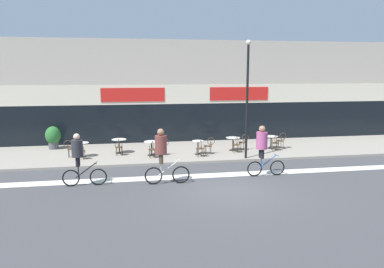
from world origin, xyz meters
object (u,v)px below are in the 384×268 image
at_px(cafe_chair_5_near, 275,142).
at_px(cyclist_0, 162,152).
at_px(cafe_chair_0_near, 81,150).
at_px(lamp_post, 247,92).
at_px(bistro_table_0, 82,147).
at_px(cafe_chair_4_side, 244,141).
at_px(bistro_table_4, 233,141).
at_px(cafe_chair_1_near, 119,146).
at_px(cafe_chair_2_side, 163,145).
at_px(cafe_chair_5_side, 281,139).
at_px(cyclist_1, 79,156).
at_px(bistro_table_1, 119,143).
at_px(cafe_chair_3_near, 200,147).
at_px(cafe_chair_2_near, 152,148).
at_px(planter_pot, 53,137).
at_px(cafe_chair_0_side, 70,148).
at_px(cafe_chair_4_near, 236,143).
at_px(cafe_chair_3_side, 209,145).
at_px(bistro_table_2, 152,145).
at_px(bistro_table_3, 198,145).
at_px(bistro_table_5, 271,140).
at_px(cyclist_2, 263,146).

xyz_separation_m(cafe_chair_5_near, cyclist_0, (-6.80, -4.85, 0.70)).
relative_size(cafe_chair_0_near, lamp_post, 0.15).
relative_size(bistro_table_0, cafe_chair_4_side, 0.84).
xyz_separation_m(bistro_table_4, cafe_chair_1_near, (-6.32, -0.25, -0.02)).
xyz_separation_m(cafe_chair_2_side, cyclist_0, (-0.50, -4.82, 0.70)).
distance_m(cafe_chair_5_side, lamp_post, 4.54).
bearing_deg(cafe_chair_0_near, cafe_chair_4_side, -76.69).
bearing_deg(cyclist_0, cyclist_1, 176.18).
bearing_deg(cyclist_1, bistro_table_1, 75.55).
bearing_deg(cafe_chair_0_near, cafe_chair_1_near, -64.51).
xyz_separation_m(cafe_chair_1_near, cafe_chair_4_side, (6.95, 0.26, 0.00)).
bearing_deg(cafe_chair_4_side, cafe_chair_3_near, 22.32).
distance_m(cafe_chair_2_near, planter_pot, 6.40).
distance_m(cafe_chair_0_side, cafe_chair_1_near, 2.49).
relative_size(cafe_chair_2_side, cafe_chair_4_side, 1.00).
distance_m(cafe_chair_4_near, cafe_chair_5_side, 3.04).
bearing_deg(cyclist_0, cafe_chair_0_side, 131.68).
height_order(cafe_chair_0_near, cafe_chair_5_side, same).
bearing_deg(cyclist_0, cafe_chair_5_near, 36.97).
distance_m(cafe_chair_0_near, lamp_post, 8.86).
height_order(cafe_chair_3_side, cyclist_1, cyclist_1).
xyz_separation_m(cafe_chair_3_near, cyclist_1, (-5.62, -3.74, 0.60)).
bearing_deg(bistro_table_0, cyclist_0, -54.15).
height_order(bistro_table_2, cafe_chair_4_near, cafe_chair_4_near).
relative_size(cafe_chair_5_side, planter_pot, 0.69).
height_order(cafe_chair_0_side, cafe_chair_2_side, same).
bearing_deg(cafe_chair_5_near, bistro_table_0, 95.57).
distance_m(bistro_table_3, planter_pot, 8.43).
height_order(bistro_table_5, cafe_chair_1_near, cafe_chair_1_near).
relative_size(bistro_table_3, planter_pot, 0.57).
relative_size(lamp_post, cyclist_2, 2.66).
relative_size(cafe_chair_1_near, cafe_chair_4_near, 1.00).
height_order(cafe_chair_3_side, cyclist_2, cyclist_2).
xyz_separation_m(cafe_chair_4_side, planter_pot, (-10.69, 2.19, 0.19)).
bearing_deg(bistro_table_0, cafe_chair_5_near, -1.42).
xyz_separation_m(cafe_chair_2_side, cafe_chair_5_near, (6.30, 0.03, 0.00)).
bearing_deg(lamp_post, cafe_chair_4_side, 75.57).
distance_m(cafe_chair_3_near, cyclist_1, 6.78).
distance_m(bistro_table_0, bistro_table_2, 3.58).
height_order(bistro_table_1, bistro_table_2, bistro_table_1).
bearing_deg(cafe_chair_3_near, cafe_chair_0_near, 83.06).
bearing_deg(cafe_chair_5_side, cafe_chair_5_near, 42.04).
xyz_separation_m(cafe_chair_4_near, cyclist_2, (-0.10, -4.27, 0.70)).
relative_size(bistro_table_0, cafe_chair_2_near, 0.84).
bearing_deg(cafe_chair_2_side, bistro_table_2, 0.95).
height_order(cafe_chair_0_side, planter_pot, planter_pot).
distance_m(bistro_table_4, cafe_chair_0_near, 8.24).
height_order(bistro_table_3, cyclist_1, cyclist_1).
bearing_deg(cafe_chair_5_side, planter_pot, -11.63).
distance_m(cafe_chair_4_near, cyclist_0, 6.55).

